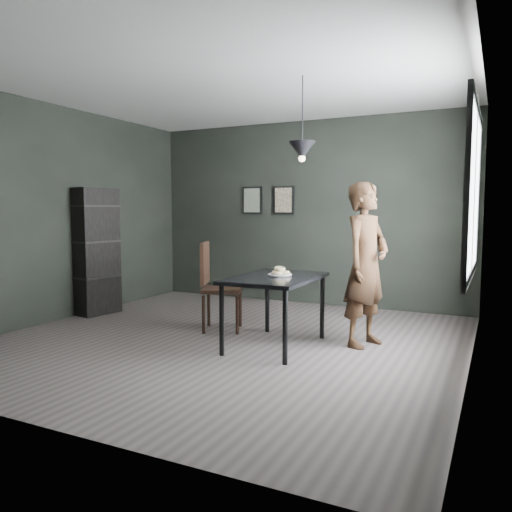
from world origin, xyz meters
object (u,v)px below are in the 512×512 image
at_px(shelf_unit, 96,251).
at_px(pendant_lamp, 302,150).
at_px(white_plate, 280,275).
at_px(woman, 366,264).
at_px(cafe_table, 275,284).
at_px(wood_chair, 214,280).

distance_m(shelf_unit, pendant_lamp, 3.40).
xyz_separation_m(white_plate, pendant_lamp, (0.22, 0.05, 1.29)).
distance_m(white_plate, woman, 0.92).
bearing_deg(cafe_table, pendant_lamp, 21.80).
distance_m(cafe_table, white_plate, 0.10).
relative_size(cafe_table, white_plate, 5.22).
xyz_separation_m(cafe_table, pendant_lamp, (0.25, 0.10, 1.38)).
bearing_deg(pendant_lamp, wood_chair, 168.12).
relative_size(woman, pendant_lamp, 2.01).
xyz_separation_m(cafe_table, wood_chair, (-0.95, 0.35, -0.07)).
bearing_deg(shelf_unit, woman, 9.62).
height_order(white_plate, pendant_lamp, pendant_lamp).
distance_m(cafe_table, woman, 0.98).
bearing_deg(cafe_table, wood_chair, 159.69).
xyz_separation_m(woman, wood_chair, (-1.80, -0.11, -0.26)).
xyz_separation_m(white_plate, woman, (0.81, 0.42, 0.11)).
xyz_separation_m(shelf_unit, pendant_lamp, (3.17, -0.36, 1.18)).
relative_size(white_plate, wood_chair, 0.22).
height_order(wood_chair, pendant_lamp, pendant_lamp).
bearing_deg(shelf_unit, white_plate, 1.58).
relative_size(white_plate, shelf_unit, 0.13).
bearing_deg(white_plate, cafe_table, -120.31).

